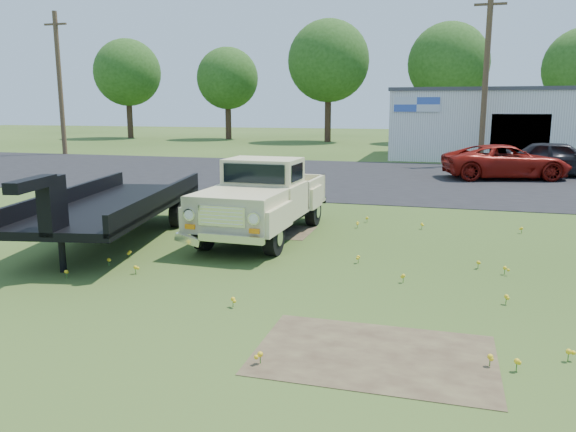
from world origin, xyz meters
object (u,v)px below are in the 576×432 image
object	(u,v)px
red_pickup	(506,162)
dark_sedan	(559,159)
flatbed_trailer	(115,200)
vintage_pickup_truck	(264,198)

from	to	relation	value
red_pickup	dark_sedan	world-z (taller)	dark_sedan
flatbed_trailer	red_pickup	xyz separation A→B (m)	(9.89, 14.55, -0.22)
flatbed_trailer	dark_sedan	bearing A→B (deg)	42.23
vintage_pickup_truck	dark_sedan	xyz separation A→B (m)	(9.05, 14.93, -0.16)
dark_sedan	flatbed_trailer	bearing A→B (deg)	149.54
flatbed_trailer	red_pickup	distance (m)	17.59
red_pickup	dark_sedan	xyz separation A→B (m)	(2.39, 1.65, 0.05)
vintage_pickup_truck	dark_sedan	distance (m)	17.46
vintage_pickup_truck	flatbed_trailer	xyz separation A→B (m)	(-3.23, -1.26, 0.01)
vintage_pickup_truck	dark_sedan	size ratio (longest dim) A/B	1.13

